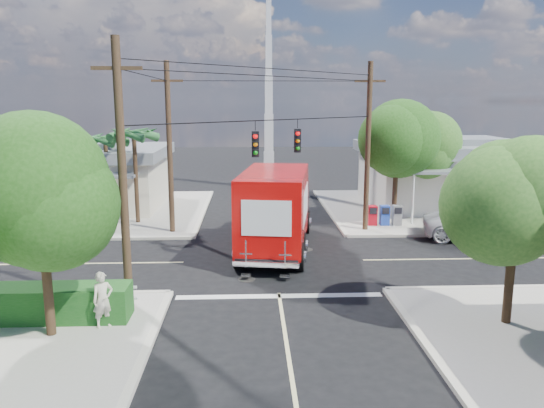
{
  "coord_description": "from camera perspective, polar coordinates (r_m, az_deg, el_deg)",
  "views": [
    {
      "loc": [
        -1.03,
        -22.56,
        6.97
      ],
      "look_at": [
        0.0,
        2.0,
        2.2
      ],
      "focal_mm": 35.0,
      "sensor_mm": 36.0,
      "label": 1
    }
  ],
  "objects": [
    {
      "name": "radio_tower",
      "position": [
        42.61,
        -0.35,
        9.2
      ],
      "size": [
        0.8,
        0.8,
        17.0
      ],
      "color": "silver",
      "rests_on": "ground"
    },
    {
      "name": "tree_sw_front",
      "position": [
        16.37,
        -23.71,
        0.77
      ],
      "size": [
        3.88,
        3.78,
        6.03
      ],
      "color": "#422D1C",
      "rests_on": "sidewalk_sw"
    },
    {
      "name": "picket_fence",
      "position": [
        19.32,
        -23.06,
        -8.94
      ],
      "size": [
        5.94,
        0.06,
        1.0
      ],
      "color": "silver",
      "rests_on": "sidewalk_sw"
    },
    {
      "name": "building_ne",
      "position": [
        37.37,
        18.87,
        3.24
      ],
      "size": [
        11.8,
        10.2,
        4.5
      ],
      "color": "silver",
      "rests_on": "sidewalk_ne"
    },
    {
      "name": "ground",
      "position": [
        23.64,
        0.2,
        -6.17
      ],
      "size": [
        120.0,
        120.0,
        0.0
      ],
      "primitive_type": "plane",
      "color": "black",
      "rests_on": "ground"
    },
    {
      "name": "vending_boxes",
      "position": [
        30.39,
        12.0,
        -1.19
      ],
      "size": [
        1.9,
        0.5,
        1.1
      ],
      "color": "#A20A17",
      "rests_on": "sidewalk_ne"
    },
    {
      "name": "building_nw",
      "position": [
        37.01,
        -19.65,
        2.97
      ],
      "size": [
        10.8,
        10.2,
        4.3
      ],
      "color": "beige",
      "rests_on": "sidewalk_nw"
    },
    {
      "name": "pedestrian",
      "position": [
        17.23,
        -17.73,
        -9.79
      ],
      "size": [
        0.77,
        0.7,
        1.75
      ],
      "primitive_type": "imported",
      "rotation": [
        0.0,
        0.0,
        0.59
      ],
      "color": "beige",
      "rests_on": "sidewalk_sw"
    },
    {
      "name": "sidewalk_ne",
      "position": [
        36.16,
        16.87,
        -0.5
      ],
      "size": [
        14.12,
        14.12,
        0.14
      ],
      "color": "#A39E94",
      "rests_on": "ground"
    },
    {
      "name": "delivery_truck",
      "position": [
        24.92,
        0.47,
        -0.59
      ],
      "size": [
        4.0,
        9.26,
        3.89
      ],
      "color": "black",
      "rests_on": "ground"
    },
    {
      "name": "tree_se",
      "position": [
        17.55,
        24.91,
        0.34
      ],
      "size": [
        3.67,
        3.54,
        5.62
      ],
      "color": "#422D1C",
      "rests_on": "sidewalk_se"
    },
    {
      "name": "tree_ne_front",
      "position": [
        30.54,
        13.35,
        6.55
      ],
      "size": [
        4.21,
        4.14,
        6.66
      ],
      "color": "#422D1C",
      "rests_on": "sidewalk_ne"
    },
    {
      "name": "parked_car",
      "position": [
        28.95,
        21.62,
        -2.11
      ],
      "size": [
        6.23,
        4.07,
        1.6
      ],
      "primitive_type": "imported",
      "rotation": [
        0.0,
        0.0,
        1.3
      ],
      "color": "silver",
      "rests_on": "ground"
    },
    {
      "name": "hedge_sw",
      "position": [
        18.69,
        -24.5,
        -9.69
      ],
      "size": [
        6.2,
        1.2,
        1.1
      ],
      "primitive_type": "cube",
      "color": "#144A15",
      "rests_on": "sidewalk_sw"
    },
    {
      "name": "sidewalk_nw",
      "position": [
        35.54,
        -18.44,
        -0.79
      ],
      "size": [
        14.12,
        14.12,
        0.14
      ],
      "color": "#A39E94",
      "rests_on": "ground"
    },
    {
      "name": "palm_nw_front",
      "position": [
        30.81,
        -14.63,
        7.04
      ],
      "size": [
        3.01,
        3.08,
        5.59
      ],
      "color": "#422D1C",
      "rests_on": "sidewalk_nw"
    },
    {
      "name": "utility_poles",
      "position": [
        24.28,
        -3.71,
        5.53
      ],
      "size": [
        12.0,
        10.68,
        9.0
      ],
      "color": "#473321",
      "rests_on": "ground"
    },
    {
      "name": "palm_nw_back",
      "position": [
        32.76,
        -17.5,
        6.45
      ],
      "size": [
        3.01,
        3.08,
        5.19
      ],
      "color": "#422D1C",
      "rests_on": "sidewalk_nw"
    },
    {
      "name": "road_markings",
      "position": [
        22.23,
        0.38,
        -7.28
      ],
      "size": [
        32.0,
        32.0,
        0.01
      ],
      "color": "beige",
      "rests_on": "ground"
    },
    {
      "name": "tree_ne_back",
      "position": [
        33.45,
        16.6,
        5.75
      ],
      "size": [
        3.77,
        3.66,
        5.82
      ],
      "color": "#422D1C",
      "rests_on": "sidewalk_ne"
    }
  ]
}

